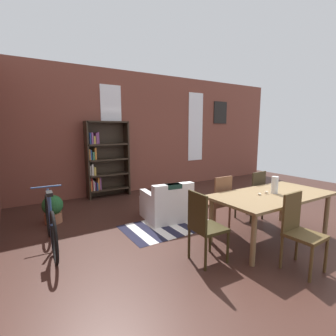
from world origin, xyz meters
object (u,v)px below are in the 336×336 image
at_px(bicycle_second, 51,224).
at_px(potted_plant_by_shelf, 53,208).
at_px(vase_on_table, 275,185).
at_px(armchair_white, 167,205).
at_px(dining_chair_far_right, 253,194).
at_px(bookshelf_tall, 104,159).
at_px(dining_table, 272,198).
at_px(dining_chair_near_left, 299,229).
at_px(dining_chair_head_left, 204,225).
at_px(dining_chair_far_left, 218,201).

height_order(bicycle_second, potted_plant_by_shelf, bicycle_second).
height_order(vase_on_table, potted_plant_by_shelf, vase_on_table).
bearing_deg(armchair_white, dining_chair_far_right, -32.94).
bearing_deg(bookshelf_tall, armchair_white, -78.03).
height_order(dining_table, dining_chair_near_left, dining_chair_near_left).
xyz_separation_m(dining_table, bicycle_second, (-2.99, 1.53, -0.31)).
relative_size(dining_table, vase_on_table, 7.35).
height_order(dining_chair_far_right, dining_chair_near_left, same).
xyz_separation_m(dining_chair_head_left, bicycle_second, (-1.63, 1.53, -0.16)).
relative_size(dining_chair_far_right, potted_plant_by_shelf, 1.82).
relative_size(bookshelf_tall, potted_plant_by_shelf, 3.68).
xyz_separation_m(vase_on_table, bookshelf_tall, (-1.46, 3.87, 0.10)).
distance_m(bookshelf_tall, potted_plant_by_shelf, 2.04).
relative_size(dining_chair_far_left, bookshelf_tall, 0.49).
distance_m(dining_chair_near_left, potted_plant_by_shelf, 4.08).
xyz_separation_m(dining_chair_head_left, dining_chair_near_left, (0.91, -0.73, 0.00)).
distance_m(vase_on_table, dining_chair_near_left, 0.95).
bearing_deg(bookshelf_tall, potted_plant_by_shelf, -137.82).
height_order(dining_chair_far_right, dining_chair_head_left, same).
relative_size(dining_table, armchair_white, 2.25).
relative_size(dining_table, potted_plant_by_shelf, 3.77).
bearing_deg(potted_plant_by_shelf, bookshelf_tall, 42.18).
relative_size(dining_chair_head_left, bookshelf_tall, 0.49).
distance_m(vase_on_table, dining_chair_far_left, 0.95).
bearing_deg(armchair_white, dining_chair_far_left, -61.29).
distance_m(dining_chair_far_right, bookshelf_tall, 3.68).
bearing_deg(dining_chair_far_right, dining_chair_far_left, -179.99).
relative_size(dining_chair_head_left, dining_chair_near_left, 1.00).
bearing_deg(dining_chair_near_left, bicycle_second, 138.42).
bearing_deg(bicycle_second, dining_chair_far_left, -17.55).
relative_size(dining_chair_near_left, potted_plant_by_shelf, 1.82).
xyz_separation_m(dining_table, armchair_white, (-0.93, 1.62, -0.38)).
bearing_deg(dining_chair_far_right, armchair_white, 147.06).
xyz_separation_m(bookshelf_tall, armchair_white, (0.48, -2.25, -0.69)).
xyz_separation_m(dining_table, dining_chair_far_left, (-0.44, 0.73, -0.15)).
bearing_deg(vase_on_table, dining_chair_far_left, 124.21).
xyz_separation_m(dining_chair_far_right, dining_chair_far_left, (-0.89, -0.00, 0.00)).
distance_m(dining_table, vase_on_table, 0.21).
height_order(armchair_white, bicycle_second, bicycle_second).
distance_m(dining_chair_head_left, armchair_white, 1.69).
height_order(dining_table, bookshelf_tall, bookshelf_tall).
relative_size(bookshelf_tall, armchair_white, 2.19).
height_order(dining_chair_near_left, armchair_white, dining_chair_near_left).
relative_size(vase_on_table, dining_chair_far_left, 0.28).
xyz_separation_m(dining_chair_near_left, bicycle_second, (-2.55, 2.26, -0.16)).
bearing_deg(dining_chair_far_left, armchair_white, 118.71).
distance_m(bicycle_second, potted_plant_by_shelf, 1.06).
height_order(dining_chair_far_right, armchair_white, dining_chair_far_right).
relative_size(dining_chair_head_left, bicycle_second, 0.56).
bearing_deg(dining_chair_far_left, dining_chair_near_left, -90.17).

